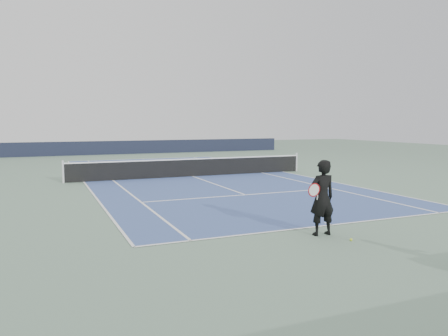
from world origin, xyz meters
name	(u,v)px	position (x,y,z in m)	size (l,w,h in m)	color
ground	(193,177)	(0.00, 0.00, 0.00)	(80.00, 80.00, 0.00)	slate
court_surface	(193,176)	(0.00, 0.00, 0.01)	(10.97, 23.77, 0.01)	#3B528C
tennis_net	(192,167)	(0.00, 0.00, 0.50)	(12.90, 0.10, 1.07)	silver
windscreen_far	(128,147)	(0.00, 17.88, 0.60)	(30.00, 0.25, 1.20)	black
tennis_player	(322,198)	(-0.88, -12.63, 0.96)	(0.82, 0.54, 1.92)	black
tennis_ball	(351,240)	(-0.55, -13.38, 0.03)	(0.07, 0.07, 0.07)	#D0E52E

